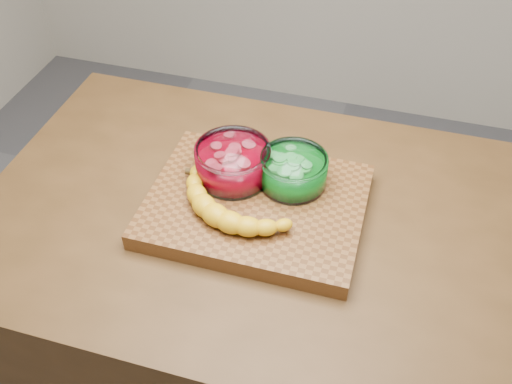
# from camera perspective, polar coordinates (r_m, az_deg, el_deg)

# --- Properties ---
(counter) EXTENTS (1.20, 0.80, 0.90)m
(counter) POSITION_cam_1_polar(r_m,az_deg,el_deg) (1.58, -0.00, -13.44)
(counter) COLOR #492F16
(counter) RESTS_ON ground
(cutting_board) EXTENTS (0.45, 0.35, 0.04)m
(cutting_board) POSITION_cam_1_polar(r_m,az_deg,el_deg) (1.21, -0.00, -1.36)
(cutting_board) COLOR brown
(cutting_board) RESTS_ON counter
(bowl_red) EXTENTS (0.16, 0.16, 0.08)m
(bowl_red) POSITION_cam_1_polar(r_m,az_deg,el_deg) (1.22, -2.32, 2.95)
(bowl_red) COLOR white
(bowl_red) RESTS_ON cutting_board
(bowl_green) EXTENTS (0.15, 0.15, 0.07)m
(bowl_green) POSITION_cam_1_polar(r_m,az_deg,el_deg) (1.21, 3.73, 2.15)
(bowl_green) COLOR white
(bowl_green) RESTS_ON cutting_board
(banana) EXTENTS (0.29, 0.19, 0.04)m
(banana) POSITION_cam_1_polar(r_m,az_deg,el_deg) (1.16, -2.02, -0.93)
(banana) COLOR gold
(banana) RESTS_ON cutting_board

